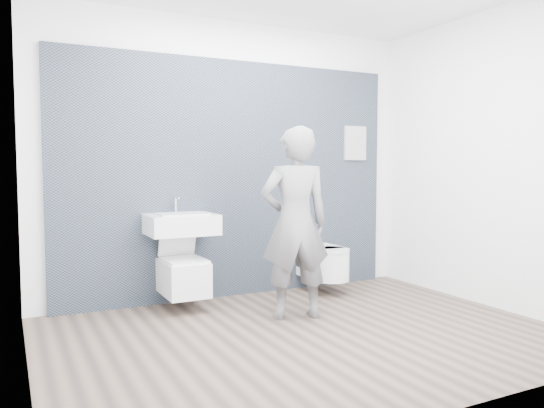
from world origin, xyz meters
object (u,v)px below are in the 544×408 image
visitor (295,223)px  washbasin (181,224)px  toilet_rounded (326,263)px  toilet_square (183,275)px

visitor → washbasin: bearing=-30.1°
washbasin → toilet_rounded: 1.62m
washbasin → visitor: (0.79, -0.75, 0.04)m
toilet_square → toilet_rounded: (1.54, -0.04, -0.01)m
washbasin → visitor: bearing=-43.4°
washbasin → visitor: visitor is taller
washbasin → visitor: 1.09m
washbasin → toilet_square: bearing=-90.0°
washbasin → visitor: size_ratio=0.38×
washbasin → toilet_square: washbasin is taller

